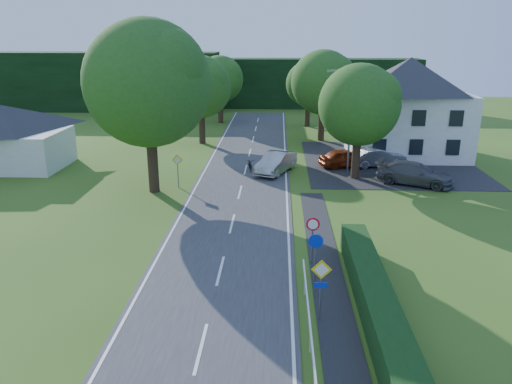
{
  "coord_description": "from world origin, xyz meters",
  "views": [
    {
      "loc": [
        2.62,
        -8.93,
        10.63
      ],
      "look_at": [
        1.36,
        18.79,
        1.73
      ],
      "focal_mm": 35.0,
      "sensor_mm": 36.0,
      "label": 1
    }
  ],
  "objects_px": {
    "moving_car": "(276,163)",
    "parasol": "(391,149)",
    "parked_car_red": "(345,158)",
    "parked_car_silver_a": "(377,157)",
    "parked_car_grey": "(415,174)",
    "streetlight": "(349,116)",
    "motorcycle": "(250,164)"
  },
  "relations": [
    {
      "from": "moving_car",
      "to": "parked_car_silver_a",
      "type": "height_order",
      "value": "moving_car"
    },
    {
      "from": "parked_car_silver_a",
      "to": "parked_car_red",
      "type": "bearing_deg",
      "value": 79.7
    },
    {
      "from": "streetlight",
      "to": "moving_car",
      "type": "bearing_deg",
      "value": -171.87
    },
    {
      "from": "parasol",
      "to": "parked_car_red",
      "type": "bearing_deg",
      "value": -149.01
    },
    {
      "from": "motorcycle",
      "to": "parasol",
      "type": "relative_size",
      "value": 0.84
    },
    {
      "from": "parked_car_grey",
      "to": "parked_car_red",
      "type": "bearing_deg",
      "value": 67.68
    },
    {
      "from": "parked_car_grey",
      "to": "parasol",
      "type": "distance_m",
      "value": 7.35
    },
    {
      "from": "motorcycle",
      "to": "parasol",
      "type": "distance_m",
      "value": 12.63
    },
    {
      "from": "parked_car_red",
      "to": "parasol",
      "type": "bearing_deg",
      "value": -76.58
    },
    {
      "from": "moving_car",
      "to": "parked_car_red",
      "type": "relative_size",
      "value": 1.12
    },
    {
      "from": "motorcycle",
      "to": "parked_car_grey",
      "type": "xyz_separation_m",
      "value": [
        12.2,
        -3.35,
        0.32
      ]
    },
    {
      "from": "motorcycle",
      "to": "parked_car_silver_a",
      "type": "relative_size",
      "value": 0.38
    },
    {
      "from": "parked_car_grey",
      "to": "motorcycle",
      "type": "bearing_deg",
      "value": 99.73
    },
    {
      "from": "motorcycle",
      "to": "parked_car_red",
      "type": "distance_m",
      "value": 7.91
    },
    {
      "from": "motorcycle",
      "to": "parked_car_silver_a",
      "type": "bearing_deg",
      "value": 0.26
    },
    {
      "from": "parked_car_red",
      "to": "parked_car_silver_a",
      "type": "relative_size",
      "value": 0.92
    },
    {
      "from": "streetlight",
      "to": "parasol",
      "type": "distance_m",
      "value": 6.72
    },
    {
      "from": "parked_car_grey",
      "to": "parasol",
      "type": "bearing_deg",
      "value": 26.84
    },
    {
      "from": "streetlight",
      "to": "parked_car_silver_a",
      "type": "distance_m",
      "value": 4.82
    },
    {
      "from": "parked_car_red",
      "to": "parked_car_silver_a",
      "type": "distance_m",
      "value": 2.67
    },
    {
      "from": "streetlight",
      "to": "moving_car",
      "type": "relative_size",
      "value": 1.64
    },
    {
      "from": "moving_car",
      "to": "parasol",
      "type": "relative_size",
      "value": 2.27
    },
    {
      "from": "parked_car_red",
      "to": "streetlight",
      "type": "bearing_deg",
      "value": 158.51
    },
    {
      "from": "parked_car_silver_a",
      "to": "streetlight",
      "type": "bearing_deg",
      "value": 104.11
    },
    {
      "from": "moving_car",
      "to": "parked_car_silver_a",
      "type": "bearing_deg",
      "value": 38.77
    },
    {
      "from": "moving_car",
      "to": "parasol",
      "type": "distance_m",
      "value": 10.94
    },
    {
      "from": "parked_car_grey",
      "to": "parasol",
      "type": "relative_size",
      "value": 2.53
    },
    {
      "from": "moving_car",
      "to": "parked_car_red",
      "type": "bearing_deg",
      "value": 43.52
    },
    {
      "from": "motorcycle",
      "to": "parasol",
      "type": "xyz_separation_m",
      "value": [
        11.97,
        3.99,
        0.5
      ]
    },
    {
      "from": "motorcycle",
      "to": "parked_car_silver_a",
      "type": "xyz_separation_m",
      "value": [
        10.43,
        1.69,
        0.3
      ]
    },
    {
      "from": "parked_car_silver_a",
      "to": "parked_car_grey",
      "type": "distance_m",
      "value": 5.34
    },
    {
      "from": "streetlight",
      "to": "parked_car_red",
      "type": "distance_m",
      "value": 3.91
    }
  ]
}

